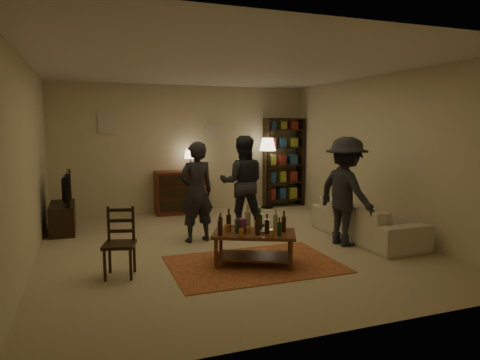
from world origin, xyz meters
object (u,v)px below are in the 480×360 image
person_left (196,192)px  coffee_table (253,235)px  dresser (180,191)px  person_by_sofa (346,191)px  tv_stand (63,210)px  person_right (242,183)px  sofa (366,221)px  bookshelf (283,161)px  floor_lamp (268,149)px  dining_chair (120,240)px

person_left → coffee_table: bearing=96.3°
dresser → person_by_sofa: (1.89, -3.26, 0.36)m
tv_stand → person_right: person_right is taller
sofa → person_left: person_left is taller
bookshelf → person_by_sofa: (-0.55, -3.33, -0.20)m
bookshelf → floor_lamp: (-0.46, -0.13, 0.29)m
tv_stand → bookshelf: size_ratio=0.52×
floor_lamp → coffee_table: bearing=-116.2°
coffee_table → floor_lamp: size_ratio=0.77×
bookshelf → person_right: (-1.68, -1.82, -0.20)m
dining_chair → dresser: bearing=81.2°
person_left → person_right: bearing=-161.6°
sofa → coffee_table: bearing=104.7°
bookshelf → person_left: (-2.66, -2.36, -0.24)m
sofa → person_left: 2.78m
tv_stand → floor_lamp: bearing=11.4°
dresser → floor_lamp: (1.98, -0.06, 0.85)m
tv_stand → bookshelf: (4.69, 0.98, 0.65)m
tv_stand → person_by_sofa: size_ratio=0.63×
tv_stand → dresser: bearing=22.1°
dresser → sofa: 3.93m
person_by_sofa → coffee_table: bearing=94.6°
tv_stand → bookshelf: 4.84m
floor_lamp → tv_stand: bearing=-168.6°
coffee_table → floor_lamp: (1.78, 3.62, 0.93)m
floor_lamp → person_right: size_ratio=0.94×
coffee_table → bookshelf: bearing=59.2°
tv_stand → dining_chair: bearing=-73.6°
dining_chair → tv_stand: size_ratio=0.81×
sofa → person_by_sofa: (-0.50, -0.15, 0.53)m
dining_chair → coffee_table: bearing=8.2°
dining_chair → bookshelf: size_ratio=0.43×
bookshelf → person_left: bearing=-138.4°
sofa → person_right: (-1.63, 1.36, 0.53)m
bookshelf → floor_lamp: bearing=-164.1°
dining_chair → floor_lamp: (3.47, 3.45, 0.88)m
person_left → person_by_sofa: bearing=145.0°
dining_chair → person_left: size_ratio=0.54×
coffee_table → dresser: dresser is taller
tv_stand → dresser: size_ratio=0.78×
person_by_sofa → floor_lamp: bearing=-11.0°
tv_stand → person_right: bearing=-15.6°
floor_lamp → person_left: (-2.20, -2.23, -0.53)m
bookshelf → person_by_sofa: 3.38m
dining_chair → tv_stand: tv_stand is taller
sofa → dining_chair: bearing=95.8°
bookshelf → person_by_sofa: size_ratio=1.21×
floor_lamp → person_right: person_right is taller
coffee_table → person_right: person_right is taller
person_right → person_left: bearing=47.2°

